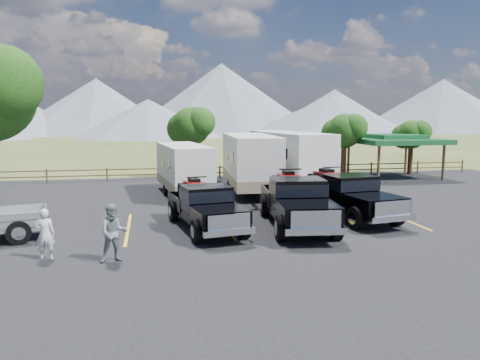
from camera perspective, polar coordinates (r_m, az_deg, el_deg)
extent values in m
plane|color=#4A5122|center=(16.70, 7.18, -8.31)|extent=(320.00, 320.00, 0.00)
cube|color=black|center=(19.47, 4.41, -5.86)|extent=(44.00, 34.00, 0.04)
cube|color=yellow|center=(19.78, -13.48, -5.76)|extent=(0.12, 5.50, 0.01)
cube|color=yellow|center=(20.00, -1.91, -5.40)|extent=(0.12, 5.50, 0.01)
cube|color=yellow|center=(20.99, 8.97, -4.85)|extent=(0.12, 5.50, 0.01)
cube|color=yellow|center=(22.66, 18.55, -4.23)|extent=(0.12, 5.50, 0.01)
sphere|color=#144010|center=(24.34, -26.91, 10.45)|extent=(3.52, 3.52, 3.52)
cylinder|color=black|center=(35.31, 12.51, 2.45)|extent=(0.39, 0.39, 2.80)
sphere|color=#144010|center=(35.18, 12.61, 5.86)|extent=(2.52, 2.52, 2.52)
sphere|color=#144010|center=(34.98, 13.73, 6.26)|extent=(1.98, 1.98, 1.98)
sphere|color=#144010|center=(35.35, 11.59, 5.61)|extent=(2.16, 2.16, 2.16)
cylinder|color=black|center=(38.96, 20.04, 2.45)|extent=(0.38, 0.38, 2.52)
sphere|color=#144010|center=(38.84, 20.17, 5.23)|extent=(2.24, 2.24, 2.24)
sphere|color=#144010|center=(38.75, 21.10, 5.53)|extent=(1.76, 1.76, 1.76)
sphere|color=#144010|center=(38.92, 19.32, 5.03)|extent=(1.92, 1.92, 1.92)
cylinder|color=black|center=(34.50, -5.90, 2.71)|extent=(0.41, 0.41, 3.08)
sphere|color=#144010|center=(34.37, -5.95, 6.55)|extent=(2.80, 2.80, 2.80)
sphere|color=#144010|center=(33.92, -4.86, 7.05)|extent=(2.20, 2.20, 2.20)
sphere|color=#144010|center=(34.76, -6.94, 6.22)|extent=(2.40, 2.40, 2.40)
cylinder|color=brown|center=(34.67, -22.48, 0.44)|extent=(0.12, 0.12, 1.00)
cylinder|color=brown|center=(34.10, -15.89, 0.63)|extent=(0.12, 0.12, 1.00)
cylinder|color=brown|center=(33.99, -9.15, 0.81)|extent=(0.12, 0.12, 1.00)
cylinder|color=brown|center=(34.35, -2.47, 0.98)|extent=(0.12, 0.12, 1.00)
cylinder|color=brown|center=(35.16, 3.99, 1.12)|extent=(0.12, 0.12, 1.00)
cylinder|color=brown|center=(36.40, 10.08, 1.25)|extent=(0.12, 0.12, 1.00)
cylinder|color=brown|center=(38.02, 15.72, 1.36)|extent=(0.12, 0.12, 1.00)
cylinder|color=brown|center=(39.98, 20.84, 1.44)|extent=(0.12, 0.12, 1.00)
cylinder|color=brown|center=(42.23, 25.46, 1.51)|extent=(0.12, 0.12, 1.00)
cube|color=brown|center=(34.71, 0.80, 0.97)|extent=(36.00, 0.06, 0.08)
cube|color=brown|center=(34.66, 0.80, 1.63)|extent=(36.00, 0.06, 0.08)
cylinder|color=brown|center=(33.72, 16.53, 1.89)|extent=(0.20, 0.20, 2.60)
cylinder|color=brown|center=(38.20, 13.07, 2.69)|extent=(0.20, 0.20, 2.60)
cylinder|color=brown|center=(36.30, 23.55, 1.97)|extent=(0.20, 0.20, 2.60)
cylinder|color=brown|center=(40.50, 19.55, 2.72)|extent=(0.20, 0.20, 2.60)
cube|color=#18572D|center=(36.99, 18.28, 4.58)|extent=(6.20, 6.20, 0.35)
cube|color=#18572D|center=(36.98, 18.30, 5.04)|extent=(3.50, 3.50, 0.35)
cone|color=slate|center=(127.89, -17.05, 8.63)|extent=(44.00, 44.00, 14.00)
cone|color=slate|center=(124.76, -2.29, 9.91)|extent=(52.00, 52.00, 18.00)
cone|color=slate|center=(139.70, 11.40, 8.32)|extent=(40.00, 40.00, 12.00)
cone|color=slate|center=(151.41, 23.40, 8.36)|extent=(50.00, 50.00, 15.00)
cone|color=slate|center=(102.22, -11.10, 7.41)|extent=(32.00, 32.00, 8.00)
cone|color=slate|center=(107.01, 11.04, 7.70)|extent=(40.00, 40.00, 9.00)
cube|color=black|center=(19.07, -4.20, -4.20)|extent=(2.69, 5.76, 0.35)
cube|color=black|center=(17.26, -2.44, -4.25)|extent=(2.13, 2.04, 0.49)
cube|color=black|center=(18.83, -4.12, -2.18)|extent=(2.06, 1.80, 0.97)
cube|color=black|center=(18.80, -4.12, -1.75)|extent=(2.10, 1.87, 0.44)
cube|color=black|center=(20.68, -5.59, -2.51)|extent=(2.23, 2.61, 0.53)
cube|color=silver|center=(16.35, -1.35, -5.11)|extent=(1.55, 0.34, 0.53)
cube|color=silver|center=(16.38, -1.28, -6.41)|extent=(1.91, 0.49, 0.21)
cube|color=silver|center=(21.85, -6.38, -2.83)|extent=(1.91, 0.47, 0.21)
cylinder|color=black|center=(17.07, -5.31, -6.26)|extent=(0.43, 0.91, 0.88)
cylinder|color=black|center=(17.62, 0.46, -5.77)|extent=(0.43, 0.91, 0.88)
cylinder|color=black|center=(20.71, -8.14, -3.78)|extent=(0.43, 0.91, 0.88)
cylinder|color=black|center=(21.17, -3.30, -3.46)|extent=(0.43, 0.91, 0.88)
cube|color=maroon|center=(20.57, -5.61, -0.71)|extent=(0.88, 1.36, 0.34)
cube|color=black|center=(20.53, -5.62, -0.04)|extent=(0.51, 0.78, 0.18)
cube|color=maroon|center=(20.04, -5.22, -0.65)|extent=(0.82, 0.47, 0.21)
cylinder|color=black|center=(20.09, -5.30, 0.35)|extent=(0.87, 0.20, 0.06)
cylinder|color=black|center=(19.98, -6.42, -1.54)|extent=(0.34, 0.58, 0.54)
cylinder|color=black|center=(20.21, -4.01, -1.40)|extent=(0.34, 0.58, 0.54)
cylinder|color=black|center=(21.00, -7.14, -1.09)|extent=(0.34, 0.58, 0.54)
cylinder|color=black|center=(21.22, -4.84, -0.96)|extent=(0.34, 0.58, 0.54)
cube|color=black|center=(19.56, 6.92, -3.68)|extent=(2.71, 6.48, 0.40)
cube|color=black|center=(17.45, 8.34, -3.75)|extent=(2.32, 2.21, 0.55)
cube|color=black|center=(19.29, 7.04, -1.45)|extent=(2.25, 1.94, 1.10)
cube|color=black|center=(19.26, 7.04, -0.96)|extent=(2.30, 2.01, 0.50)
cube|color=black|center=(21.42, 5.86, -1.83)|extent=(2.40, 2.87, 0.61)
cube|color=silver|center=(16.39, 9.23, -4.73)|extent=(1.77, 0.28, 0.61)
cube|color=silver|center=(16.43, 9.25, -6.21)|extent=(2.17, 0.44, 0.24)
cube|color=silver|center=(22.77, 5.24, -2.18)|extent=(2.17, 0.41, 0.24)
cylinder|color=black|center=(17.32, 4.99, -5.85)|extent=(0.44, 1.02, 0.99)
cylinder|color=black|center=(17.78, 11.63, -5.62)|extent=(0.44, 1.02, 0.99)
cylinder|color=black|center=(21.54, 3.03, -3.10)|extent=(0.44, 1.02, 0.99)
cylinder|color=black|center=(21.91, 8.42, -2.98)|extent=(0.44, 1.02, 0.99)
cube|color=maroon|center=(21.31, 5.89, 0.15)|extent=(0.93, 1.51, 0.39)
cube|color=black|center=(21.27, 5.90, 0.89)|extent=(0.53, 0.87, 0.20)
cube|color=maroon|center=(20.70, 6.20, 0.23)|extent=(0.92, 0.48, 0.24)
cylinder|color=black|center=(20.76, 6.16, 1.32)|extent=(0.99, 0.17, 0.07)
cylinder|color=black|center=(20.66, 4.84, -0.70)|extent=(0.35, 0.65, 0.62)
cylinder|color=black|center=(20.85, 7.53, -0.66)|extent=(0.35, 0.65, 0.62)
cylinder|color=black|center=(21.84, 4.31, -0.22)|extent=(0.35, 0.65, 0.62)
cylinder|color=black|center=(22.02, 6.86, -0.19)|extent=(0.35, 0.65, 0.62)
cube|color=black|center=(21.74, 12.99, -2.74)|extent=(2.88, 6.24, 0.38)
cube|color=black|center=(20.04, 16.20, -2.62)|extent=(2.30, 2.20, 0.53)
cube|color=black|center=(21.51, 13.24, -0.81)|extent=(2.22, 1.94, 1.05)
cube|color=black|center=(21.49, 13.26, -0.40)|extent=(2.27, 2.01, 0.47)
cube|color=black|center=(23.27, 10.46, -1.25)|extent=(2.40, 2.82, 0.58)
cube|color=silver|center=(19.22, 18.10, -3.30)|extent=(1.68, 0.36, 0.58)
cube|color=silver|center=(19.25, 18.16, -4.50)|extent=(2.07, 0.52, 0.23)
cube|color=silver|center=(24.41, 8.92, -1.63)|extent=(2.06, 0.50, 0.23)
cylinder|color=black|center=(19.54, 13.90, -4.53)|extent=(0.46, 0.99, 0.95)
cylinder|color=black|center=(20.70, 18.45, -4.02)|extent=(0.46, 0.99, 0.95)
cylinder|color=black|center=(23.03, 8.07, -2.50)|extent=(0.46, 0.99, 0.95)
cylinder|color=black|center=(24.02, 12.23, -2.17)|extent=(0.46, 0.99, 0.95)
cube|color=maroon|center=(23.17, 10.50, 0.48)|extent=(0.95, 1.47, 0.37)
cube|color=black|center=(23.14, 10.52, 1.13)|extent=(0.54, 0.85, 0.19)
cube|color=maroon|center=(22.67, 11.26, 0.57)|extent=(0.89, 0.50, 0.23)
cylinder|color=black|center=(22.71, 11.14, 1.52)|extent=(0.95, 0.22, 0.06)
cylinder|color=black|center=(22.46, 10.21, -0.28)|extent=(0.37, 0.63, 0.59)
cylinder|color=black|center=(22.96, 12.24, -0.16)|extent=(0.37, 0.63, 0.59)
cylinder|color=black|center=(23.46, 8.77, 0.10)|extent=(0.37, 0.63, 0.59)
cylinder|color=black|center=(23.93, 10.76, 0.20)|extent=(0.37, 0.63, 0.59)
cube|color=white|center=(27.06, -6.90, 1.71)|extent=(2.92, 6.95, 2.43)
cube|color=gray|center=(27.18, -6.87, -0.27)|extent=(2.95, 6.99, 0.54)
cube|color=black|center=(25.20, -8.62, 1.78)|extent=(0.11, 0.81, 0.54)
cube|color=black|center=(25.63, -3.80, 1.95)|extent=(0.11, 0.81, 0.54)
cylinder|color=black|center=(27.34, -9.05, -1.22)|extent=(0.30, 0.65, 0.63)
cylinder|color=black|center=(27.71, -4.90, -1.02)|extent=(0.30, 0.65, 0.63)
cube|color=black|center=(23.18, -4.90, -2.44)|extent=(0.29, 1.62, 0.09)
cube|color=white|center=(27.91, 1.24, 2.57)|extent=(3.05, 8.07, 2.85)
cube|color=gray|center=(28.04, 1.23, 0.31)|extent=(3.08, 8.11, 0.63)
cube|color=black|center=(25.77, -0.92, 2.76)|extent=(0.08, 0.95, 0.63)
cube|color=black|center=(26.17, 4.66, 2.81)|extent=(0.08, 0.95, 0.63)
cylinder|color=black|center=(28.28, -1.25, -0.70)|extent=(0.31, 0.75, 0.74)
cylinder|color=black|center=(28.62, 3.50, -0.61)|extent=(0.31, 0.75, 0.74)
cube|color=black|center=(23.31, 3.01, -2.17)|extent=(0.25, 1.90, 0.11)
cube|color=white|center=(30.32, 6.07, 3.05)|extent=(3.65, 8.40, 2.92)
cube|color=gray|center=(30.43, 6.04, 0.91)|extent=(3.68, 8.44, 0.65)
cube|color=black|center=(27.91, 5.37, 3.24)|extent=(0.15, 0.97, 0.65)
cube|color=black|center=(29.07, 10.11, 3.34)|extent=(0.15, 0.97, 0.65)
cylinder|color=black|center=(30.32, 3.67, -0.12)|extent=(0.37, 0.79, 0.76)
cylinder|color=black|center=(31.32, 7.81, 0.08)|extent=(0.37, 0.79, 0.76)
cube|color=black|center=(26.04, 10.66, -1.20)|extent=(0.39, 1.95, 0.11)
cube|color=#A7A8B0|center=(19.42, -25.87, -4.00)|extent=(2.63, 2.28, 0.52)
cube|color=silver|center=(19.46, -22.44, -4.75)|extent=(0.55, 1.86, 0.21)
cylinder|color=black|center=(20.38, -25.22, -4.68)|extent=(0.90, 0.46, 0.86)
cylinder|color=black|center=(18.63, -25.37, -5.82)|extent=(0.90, 0.46, 0.86)
imported|color=silver|center=(16.30, -22.69, -6.09)|extent=(0.61, 0.41, 1.67)
imported|color=gray|center=(15.32, -15.15, -6.26)|extent=(1.02, 0.86, 1.86)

